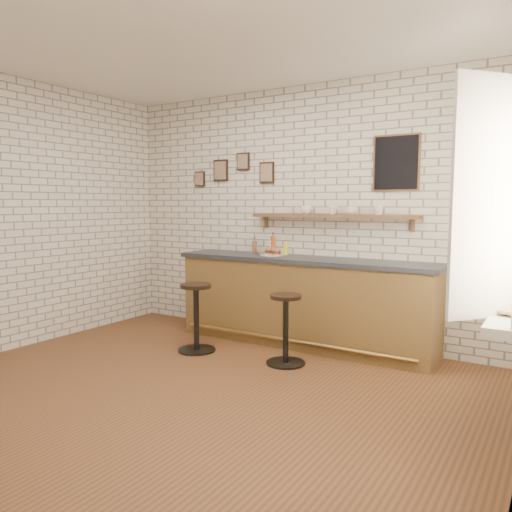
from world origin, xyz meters
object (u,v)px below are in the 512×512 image
object	(u,v)px
bitters_bottle_brown	(255,247)
bitters_bottle_amber	(273,245)
bar_stool_right	(286,327)
shelf_cup_a	(306,210)
shelf_cup_b	(333,210)
ciabatta_sandwich	(273,251)
sandwich_plate	(272,255)
shelf_cup_c	(352,211)
shelf_cup_d	(378,210)
bar_stool_left	(196,315)
book_lower	(505,313)
bar_counter	(303,301)
bitters_bottle_white	(272,247)
book_upper	(506,309)
condiment_bottle_yellow	(286,249)

from	to	relation	value
bitters_bottle_brown	bitters_bottle_amber	size ratio (longest dim) A/B	0.73
bar_stool_right	shelf_cup_a	xyz separation A→B (m)	(-0.24, 0.93, 1.17)
bitters_bottle_brown	shelf_cup_b	xyz separation A→B (m)	(1.02, 0.05, 0.46)
ciabatta_sandwich	bitters_bottle_brown	world-z (taller)	bitters_bottle_brown
sandwich_plate	shelf_cup_c	size ratio (longest dim) A/B	2.58
sandwich_plate	bitters_bottle_amber	xyz separation A→B (m)	(-0.07, 0.14, 0.10)
shelf_cup_c	shelf_cup_d	size ratio (longest dim) A/B	1.02
ciabatta_sandwich	bar_stool_left	distance (m)	1.19
ciabatta_sandwich	book_lower	bearing A→B (deg)	-32.08
shelf_cup_c	sandwich_plate	bearing A→B (deg)	116.19
bitters_bottle_brown	book_lower	world-z (taller)	bitters_bottle_brown
bitters_bottle_amber	shelf_cup_d	world-z (taller)	shelf_cup_d
ciabatta_sandwich	bar_stool_right	world-z (taller)	ciabatta_sandwich
bar_stool_left	book_lower	xyz separation A→B (m)	(3.10, -0.78, 0.54)
shelf_cup_b	ciabatta_sandwich	bearing A→B (deg)	119.22
bar_stool_right	bitters_bottle_brown	bearing A→B (deg)	136.44
bitters_bottle_brown	bar_counter	bearing A→B (deg)	-11.67
shelf_cup_c	book_lower	world-z (taller)	shelf_cup_c
shelf_cup_b	shelf_cup_c	world-z (taller)	shelf_cup_b
bitters_bottle_amber	shelf_cup_a	world-z (taller)	shelf_cup_a
shelf_cup_a	book_lower	bearing A→B (deg)	-45.84
bar_stool_right	shelf_cup_c	xyz separation A→B (m)	(0.32, 0.93, 1.16)
ciabatta_sandwich	bitters_bottle_white	distance (m)	0.17
sandwich_plate	book_upper	xyz separation A→B (m)	(2.65, -1.63, -0.06)
shelf_cup_b	shelf_cup_c	distance (m)	0.23
bar_stool_left	shelf_cup_d	xyz separation A→B (m)	(1.67, 1.05, 1.15)
bar_stool_right	ciabatta_sandwich	bearing A→B (deg)	128.06
bar_stool_right	bitters_bottle_amber	bearing A→B (deg)	126.86
ciabatta_sandwich	shelf_cup_b	bearing A→B (deg)	14.98
bar_counter	bar_stool_left	distance (m)	1.23
bitters_bottle_amber	book_upper	xyz separation A→B (m)	(2.71, -1.77, -0.16)
bar_stool_right	shelf_cup_b	xyz separation A→B (m)	(0.09, 0.93, 1.17)
shelf_cup_d	book_lower	distance (m)	2.41
shelf_cup_c	shelf_cup_d	xyz separation A→B (m)	(0.30, 0.00, 0.01)
shelf_cup_c	bitters_bottle_amber	bearing A→B (deg)	107.65
sandwich_plate	shelf_cup_c	bearing A→B (deg)	11.18
shelf_cup_a	shelf_cup_b	size ratio (longest dim) A/B	1.18
bitters_bottle_amber	shelf_cup_a	xyz separation A→B (m)	(0.42, 0.05, 0.43)
sandwich_plate	shelf_cup_d	xyz separation A→B (m)	(1.21, 0.18, 0.53)
shelf_cup_a	shelf_cup_c	xyz separation A→B (m)	(0.56, 0.00, -0.00)
book_lower	shelf_cup_c	bearing A→B (deg)	109.76
ciabatta_sandwich	shelf_cup_b	size ratio (longest dim) A/B	2.60
shelf_cup_a	bitters_bottle_brown	bearing A→B (deg)	176.53
ciabatta_sandwich	condiment_bottle_yellow	xyz separation A→B (m)	(0.09, 0.14, 0.02)
bitters_bottle_white	shelf_cup_a	xyz separation A→B (m)	(0.44, 0.05, 0.45)
book_lower	book_upper	xyz separation A→B (m)	(0.00, 0.02, 0.02)
bar_stool_left	shelf_cup_d	world-z (taller)	shelf_cup_d
sandwich_plate	shelf_cup_a	distance (m)	0.66
shelf_cup_a	book_lower	size ratio (longest dim) A/B	0.59
sandwich_plate	bar_stool_right	world-z (taller)	sandwich_plate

